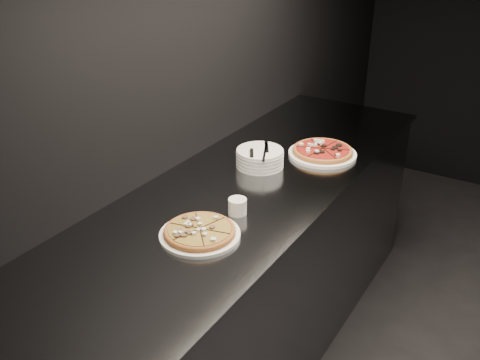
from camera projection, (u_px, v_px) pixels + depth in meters
The scene contains 7 objects.
wall_left at pixel (176, 58), 2.24m from camera, with size 0.02×5.00×2.80m, color black.
counter at pixel (250, 269), 2.49m from camera, with size 0.74×2.44×0.92m.
pizza_mushroom at pixel (200, 232), 1.88m from camera, with size 0.31×0.31×0.03m.
pizza_tomato at pixel (323, 152), 2.52m from camera, with size 0.37×0.37×0.04m.
plate_stack at pixel (260, 158), 2.41m from camera, with size 0.21×0.21×0.08m.
cutlery at pixel (260, 151), 2.37m from camera, with size 0.10×0.22×0.01m.
ramekin at pixel (237, 206), 2.02m from camera, with size 0.07×0.07×0.06m.
Camera 1 is at (-1.09, -1.76, 1.94)m, focal length 40.00 mm.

